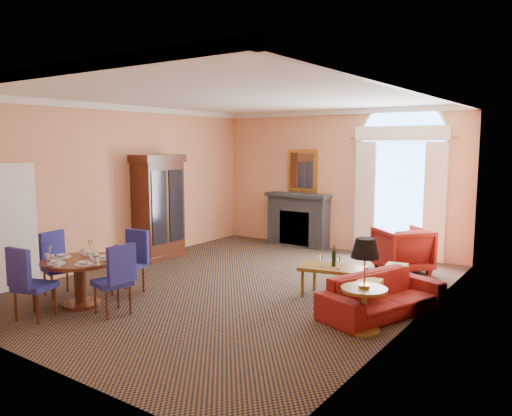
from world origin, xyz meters
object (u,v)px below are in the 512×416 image
Objects in this scene: sofa at (383,295)px; armchair at (402,249)px; dining_table at (80,271)px; armoire at (158,208)px; side_table at (365,274)px; coffee_table at (332,269)px.

armchair is at bearing 32.48° from sofa.
dining_table reaches higher than sofa.
armoire reaches higher than side_table.
armoire is at bearing 101.60° from sofa.
dining_table is 3.86m from coffee_table.
armchair is (3.27, 4.80, -0.11)m from dining_table.
side_table is at bearing 20.13° from dining_table.
sofa is 0.95m from side_table.
sofa is (3.86, 2.24, -0.25)m from dining_table.
sofa is 2.63m from armchair.
sofa is 1.62× the size of side_table.
dining_table is at bearing 139.66° from sofa.
side_table is at bearing -156.97° from sofa.
side_table reaches higher than armchair.
side_table is (0.64, -3.37, 0.35)m from armchair.
armchair is (-0.59, 2.56, 0.14)m from sofa.
side_table is at bearing 52.33° from armchair.
armoire is 2.00× the size of coffee_table.
armchair reaches higher than sofa.
dining_table is 1.21× the size of armchair.
armoire reaches higher than armchair.
sofa is at bearing 54.56° from armchair.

